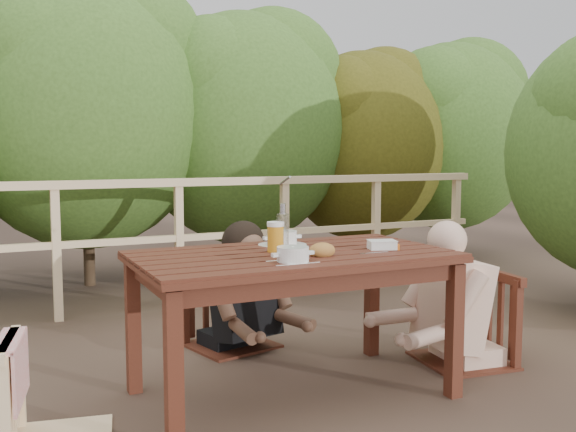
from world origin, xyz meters
name	(u,v)px	position (x,y,z in m)	size (l,w,h in m)	color
ground	(292,394)	(0.00, 0.00, 0.00)	(60.00, 60.00, 0.00)	brown
table	(292,325)	(0.00, 0.00, 0.36)	(1.54, 0.86, 0.71)	#3E1A10
chair_left	(57,342)	(-1.12, -0.07, 0.44)	(0.43, 0.43, 0.87)	beige
chair_far	(230,270)	(0.01, 0.89, 0.49)	(0.48, 0.48, 0.97)	#3E1A10
chair_right	(464,278)	(1.11, 0.03, 0.50)	(0.49, 0.49, 0.99)	#3E1A10
woman	(229,250)	(0.01, 0.91, 0.61)	(0.49, 0.60, 1.22)	black
diner_right	(469,245)	(1.14, 0.03, 0.68)	(0.55, 0.68, 1.37)	beige
railing	(179,244)	(0.00, 2.00, 0.51)	(5.60, 0.10, 1.01)	beige
hedge_row	(182,78)	(0.40, 3.20, 1.90)	(6.60, 1.60, 3.80)	#36561E
soup_near	(293,256)	(-0.12, -0.24, 0.75)	(0.25, 0.25, 0.08)	silver
soup_far	(282,239)	(0.07, 0.26, 0.75)	(0.26, 0.26, 0.09)	white
bread_roll	(322,251)	(0.08, -0.16, 0.75)	(0.13, 0.10, 0.08)	#A5743B
beer_glass	(276,238)	(-0.07, 0.05, 0.79)	(0.09, 0.09, 0.16)	orange
bottle	(283,229)	(-0.03, 0.04, 0.84)	(0.06, 0.06, 0.25)	white
butter_tub	(382,246)	(0.45, -0.11, 0.74)	(0.14, 0.10, 0.06)	white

